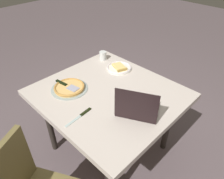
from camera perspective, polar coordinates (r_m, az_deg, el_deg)
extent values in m
plane|color=#635559|center=(2.27, -0.78, -15.49)|extent=(12.00, 12.00, 0.00)
cube|color=beige|center=(1.77, -0.97, -1.36)|extent=(1.14, 1.05, 0.05)
cylinder|color=#2C2520|center=(2.10, -16.72, -9.26)|extent=(0.06, 0.06, 0.68)
cylinder|color=#2C2520|center=(2.44, -0.84, 0.10)|extent=(0.06, 0.06, 0.68)
cylinder|color=#2C2520|center=(2.09, 15.05, -9.11)|extent=(0.06, 0.06, 0.68)
cube|color=black|center=(1.60, 7.17, -5.16)|extent=(0.38, 0.35, 0.02)
cube|color=black|center=(1.59, 7.20, -4.88)|extent=(0.30, 0.25, 0.00)
cube|color=black|center=(1.42, 6.58, -4.54)|extent=(0.27, 0.15, 0.24)
cube|color=black|center=(1.42, 6.60, -4.47)|extent=(0.24, 0.13, 0.21)
cylinder|color=white|center=(2.07, 1.97, 5.83)|extent=(0.24, 0.24, 0.01)
torus|color=white|center=(2.06, 1.97, 6.07)|extent=(0.24, 0.24, 0.01)
cube|color=#F4D177|center=(2.06, 1.98, 6.24)|extent=(0.17, 0.14, 0.02)
cube|color=tan|center=(2.01, 2.87, 5.34)|extent=(0.05, 0.10, 0.03)
cylinder|color=#9BAAA5|center=(1.83, -11.55, 0.21)|extent=(0.31, 0.31, 0.01)
cylinder|color=#E7B666|center=(1.82, -11.59, 0.49)|extent=(0.26, 0.26, 0.02)
torus|color=#C68C42|center=(1.81, -11.63, 0.70)|extent=(0.26, 0.26, 0.02)
cube|color=#ABABBD|center=(1.79, -10.67, 0.34)|extent=(0.11, 0.08, 0.00)
cube|color=black|center=(1.87, -13.70, 1.83)|extent=(0.12, 0.04, 0.01)
cube|color=silver|center=(1.53, -9.95, -8.10)|extent=(0.03, 0.19, 0.00)
cube|color=black|center=(1.57, -7.22, -6.08)|extent=(0.03, 0.10, 0.01)
cylinder|color=silver|center=(2.22, -2.52, 9.24)|extent=(0.07, 0.07, 0.09)
cylinder|color=#473310|center=(2.21, -2.53, 9.82)|extent=(0.07, 0.07, 0.01)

